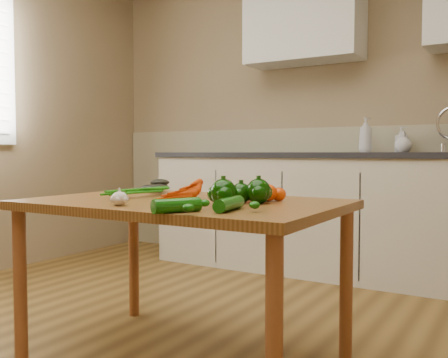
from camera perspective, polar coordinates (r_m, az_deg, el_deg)
room at (r=2.11m, az=-11.34°, el=12.52°), size 4.04×5.04×2.64m
counter_run at (r=3.77m, az=12.57°, el=-3.74°), size 2.84×0.64×1.14m
upper_cabinets at (r=3.93m, az=17.84°, el=18.40°), size 2.15×0.35×0.70m
table at (r=2.12m, az=-4.67°, el=-4.51°), size 1.30×0.84×0.70m
soap_bottle_a at (r=3.81m, az=15.88°, el=4.87°), size 0.13×0.13×0.25m
soap_bottle_b at (r=3.80m, az=19.60°, el=4.28°), size 0.10×0.09×0.18m
soap_bottle_c at (r=3.76m, az=19.81°, el=4.02°), size 0.16×0.16×0.15m
carrot_bunch at (r=2.19m, az=-6.06°, el=-1.41°), size 0.24×0.19×0.06m
leafy_greens at (r=2.56m, az=-8.12°, el=-0.47°), size 0.19×0.17×0.09m
garlic_bulb at (r=1.93m, az=-11.86°, el=-2.21°), size 0.06×0.06×0.05m
pepper_a at (r=1.99m, az=1.96°, el=-1.62°), size 0.08×0.08×0.08m
pepper_b at (r=1.97m, az=3.97°, el=-1.40°), size 0.10×0.10×0.10m
pepper_c at (r=1.87m, az=-0.08°, el=-1.59°), size 0.10×0.10×0.10m
tomato_a at (r=2.10m, az=2.71°, el=-1.66°), size 0.06×0.06×0.06m
tomato_b at (r=2.07m, az=5.05°, el=-1.57°), size 0.08×0.08×0.07m
tomato_c at (r=2.08m, az=6.28°, el=-1.74°), size 0.06×0.06×0.06m
zucchini_a at (r=1.72m, az=0.59°, el=-2.87°), size 0.08×0.19×0.05m
zucchini_b at (r=1.68m, az=-5.43°, el=-3.02°), size 0.12×0.17×0.05m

